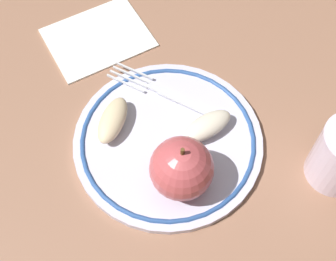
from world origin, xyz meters
name	(u,v)px	position (x,y,z in m)	size (l,w,h in m)	color
ground_plane	(164,158)	(0.00, 0.00, 0.00)	(2.00, 2.00, 0.00)	#93664D
plate	(168,141)	(-0.01, 0.02, 0.01)	(0.24, 0.24, 0.01)	silver
apple_red_whole	(182,168)	(0.04, -0.01, 0.05)	(0.08, 0.08, 0.08)	#BD4D51
apple_slice_front	(207,126)	(0.02, 0.06, 0.02)	(0.07, 0.03, 0.02)	beige
apple_slice_back	(113,120)	(-0.08, -0.02, 0.02)	(0.07, 0.03, 0.02)	beige
fork	(168,94)	(-0.06, 0.07, 0.01)	(0.17, 0.06, 0.00)	silver
napkin_folded	(98,37)	(-0.21, 0.07, 0.00)	(0.11, 0.14, 0.01)	white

